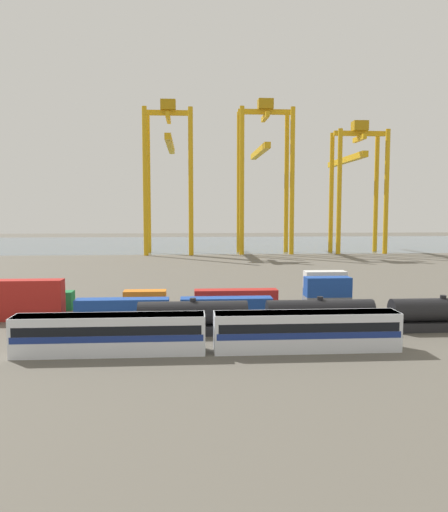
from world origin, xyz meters
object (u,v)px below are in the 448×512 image
at_px(gantry_crane_central, 264,163).
at_px(shipping_container_8, 236,298).
at_px(gantry_crane_east, 355,173).
at_px(freight_tank_row, 382,315).
at_px(gantry_crane_west, 169,161).
at_px(shipping_container_0, 16,310).
at_px(shipping_container_4, 327,306).
at_px(passenger_train, 209,331).

bearing_deg(gantry_crane_central, shipping_container_8, -100.67).
height_order(shipping_container_8, gantry_crane_east, gantry_crane_east).
distance_m(freight_tank_row, gantry_crane_central, 115.18).
bearing_deg(gantry_crane_central, gantry_crane_west, 178.79).
distance_m(shipping_container_8, gantry_crane_west, 101.56).
xyz_separation_m(freight_tank_row, gantry_crane_west, (-28.86, 112.39, 28.28)).
distance_m(shipping_container_0, shipping_container_4, 40.83).
relative_size(freight_tank_row, gantry_crane_west, 1.14).
relative_size(shipping_container_0, gantry_crane_west, 0.25).
bearing_deg(shipping_container_0, gantry_crane_central, 65.28).
xyz_separation_m(shipping_container_0, shipping_container_8, (29.13, 6.68, 0.00)).
xyz_separation_m(shipping_container_0, gantry_crane_central, (47.18, 102.47, 28.50)).
bearing_deg(shipping_container_4, shipping_container_0, 180.00).
height_order(freight_tank_row, gantry_crane_central, gantry_crane_central).
bearing_deg(passenger_train, shipping_container_0, 145.64).
bearing_deg(gantry_crane_east, gantry_crane_central, -178.42).
relative_size(shipping_container_8, gantry_crane_central, 0.24).
height_order(passenger_train, shipping_container_0, passenger_train).
height_order(shipping_container_4, shipping_container_8, same).
height_order(gantry_crane_central, gantry_crane_east, gantry_crane_central).
bearing_deg(gantry_crane_central, shipping_container_0, -114.72).
xyz_separation_m(gantry_crane_central, gantry_crane_east, (31.31, 0.86, -3.01)).
xyz_separation_m(freight_tank_row, shipping_container_4, (-3.89, 9.26, -0.64)).
xyz_separation_m(passenger_train, gantry_crane_east, (54.16, 119.96, 24.65)).
xyz_separation_m(passenger_train, shipping_container_0, (-24.33, 16.63, -0.84)).
bearing_deg(shipping_container_8, freight_tank_row, -45.62).
relative_size(passenger_train, shipping_container_0, 3.15).
distance_m(freight_tank_row, shipping_container_4, 10.07).
xyz_separation_m(shipping_container_4, shipping_container_8, (-11.70, 6.68, 0.00)).
bearing_deg(shipping_container_4, gantry_crane_east, 69.98).
distance_m(shipping_container_4, gantry_crane_central, 106.55).
bearing_deg(shipping_container_0, freight_tank_row, -11.70).
bearing_deg(freight_tank_row, gantry_crane_central, 88.74).
bearing_deg(gantry_crane_central, passenger_train, -100.86).
distance_m(shipping_container_4, shipping_container_8, 13.48).
distance_m(shipping_container_4, gantry_crane_west, 109.98).
distance_m(freight_tank_row, gantry_crane_west, 119.43).
relative_size(passenger_train, freight_tank_row, 0.68).
relative_size(shipping_container_4, gantry_crane_central, 0.12).
xyz_separation_m(gantry_crane_west, gantry_crane_east, (62.63, 0.20, -3.43)).
relative_size(freight_tank_row, gantry_crane_central, 1.13).
distance_m(passenger_train, gantry_crane_east, 133.91).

